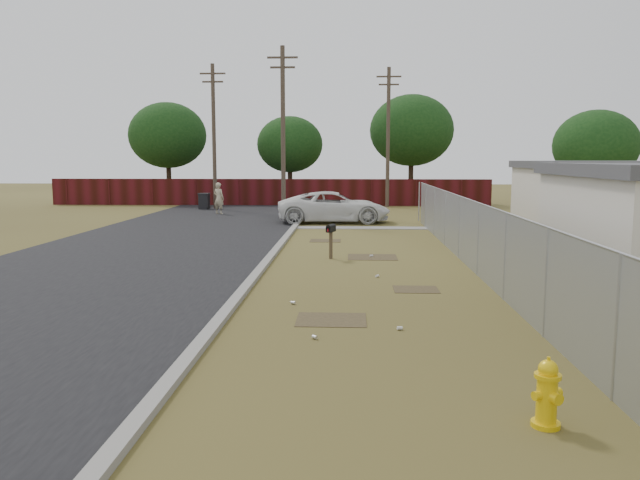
# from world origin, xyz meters

# --- Properties ---
(ground) EXTENTS (120.00, 120.00, 0.00)m
(ground) POSITION_xyz_m (0.00, 0.00, 0.00)
(ground) COLOR olive
(ground) RESTS_ON ground
(street) EXTENTS (15.10, 60.00, 0.12)m
(street) POSITION_xyz_m (-6.76, 8.05, 0.02)
(street) COLOR black
(street) RESTS_ON ground
(chainlink_fence) EXTENTS (0.10, 27.06, 2.02)m
(chainlink_fence) POSITION_xyz_m (3.12, 1.03, 0.80)
(chainlink_fence) COLOR gray
(chainlink_fence) RESTS_ON ground
(privacy_fence) EXTENTS (30.00, 0.12, 1.80)m
(privacy_fence) POSITION_xyz_m (-6.00, 25.00, 0.90)
(privacy_fence) COLOR #490F14
(privacy_fence) RESTS_ON ground
(utility_poles) EXTENTS (12.60, 8.24, 9.00)m
(utility_poles) POSITION_xyz_m (-3.67, 20.67, 4.69)
(utility_poles) COLOR #4E3F34
(utility_poles) RESTS_ON ground
(horizon_trees) EXTENTS (33.32, 31.94, 7.78)m
(horizon_trees) POSITION_xyz_m (0.84, 23.56, 4.63)
(horizon_trees) COLOR #302115
(horizon_trees) RESTS_ON ground
(fire_hydrant) EXTENTS (0.46, 0.46, 0.87)m
(fire_hydrant) POSITION_xyz_m (1.95, -9.88, 0.41)
(fire_hydrant) COLOR yellow
(fire_hydrant) RESTS_ON ground
(mailbox) EXTENTS (0.32, 0.48, 1.12)m
(mailbox) POSITION_xyz_m (-1.05, 2.65, 0.89)
(mailbox) COLOR brown
(mailbox) RESTS_ON ground
(pickup_truck) EXTENTS (5.76, 2.96, 1.56)m
(pickup_truck) POSITION_xyz_m (-1.25, 13.95, 0.78)
(pickup_truck) COLOR white
(pickup_truck) RESTS_ON ground
(pedestrian) EXTENTS (0.79, 0.68, 1.83)m
(pedestrian) POSITION_xyz_m (-7.99, 18.29, 0.91)
(pedestrian) COLOR tan
(pedestrian) RESTS_ON ground
(trash_bin) EXTENTS (0.68, 0.75, 1.01)m
(trash_bin) POSITION_xyz_m (-9.64, 21.65, 0.52)
(trash_bin) COLOR black
(trash_bin) RESTS_ON ground
(scattered_litter) EXTENTS (2.32, 9.52, 0.07)m
(scattered_litter) POSITION_xyz_m (-0.33, -2.62, 0.04)
(scattered_litter) COLOR silver
(scattered_litter) RESTS_ON ground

